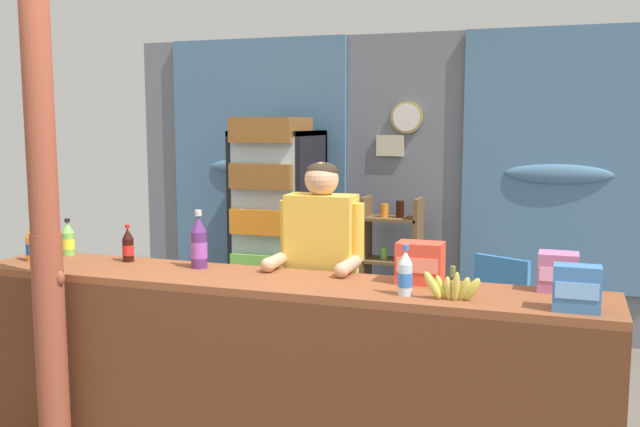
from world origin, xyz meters
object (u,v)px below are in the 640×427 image
soda_bottle_cola (128,246)px  snack_box_crackers (420,263)px  soda_bottle_orange_soda (32,245)px  snack_box_wafer (558,272)px  plastic_lawn_chair (510,306)px  soda_bottle_lime_soda (68,240)px  soda_bottle_water (405,274)px  banana_bunch (451,287)px  snack_box_biscuit (577,288)px  timber_post (46,244)px  stall_counter (265,358)px  drink_fridge (276,216)px  bottle_shelf_rack (391,265)px  shopkeeper (321,266)px  soda_bottle_grape_soda (199,243)px

soda_bottle_cola → snack_box_crackers: size_ratio=0.94×
soda_bottle_orange_soda → snack_box_wafer: 2.89m
plastic_lawn_chair → soda_bottle_lime_soda: size_ratio=3.86×
soda_bottle_water → banana_bunch: (0.22, -0.02, -0.04)m
snack_box_wafer → snack_box_biscuit: size_ratio=0.93×
soda_bottle_cola → snack_box_wafer: 2.35m
timber_post → soda_bottle_lime_soda: 0.67m
plastic_lawn_chair → soda_bottle_lime_soda: soda_bottle_lime_soda is taller
stall_counter → banana_bunch: 1.03m
drink_fridge → bottle_shelf_rack: (0.95, 0.18, -0.38)m
drink_fridge → plastic_lawn_chair: bearing=-11.2°
shopkeeper → soda_bottle_orange_soda: 1.68m
snack_box_biscuit → stall_counter: bearing=178.5°
soda_bottle_orange_soda → banana_bunch: 2.43m
drink_fridge → banana_bunch: size_ratio=6.56×
plastic_lawn_chair → snack_box_biscuit: bearing=-78.2°
snack_box_biscuit → timber_post: bearing=-174.8°
stall_counter → soda_bottle_water: soda_bottle_water is taller
soda_bottle_cola → plastic_lawn_chair: bearing=39.0°
stall_counter → snack_box_wafer: 1.50m
drink_fridge → soda_bottle_orange_soda: bearing=-105.5°
stall_counter → snack_box_biscuit: size_ratio=16.97×
bottle_shelf_rack → plastic_lawn_chair: (1.00, -0.57, -0.12)m
soda_bottle_grape_soda → banana_bunch: size_ratio=1.16×
soda_bottle_cola → snack_box_wafer: size_ratio=1.16×
soda_bottle_cola → soda_bottle_water: size_ratio=0.90×
soda_bottle_grape_soda → snack_box_crackers: size_ratio=1.41×
soda_bottle_grape_soda → banana_bunch: soda_bottle_grape_soda is taller
soda_bottle_water → snack_box_biscuit: bearing=-2.7°
soda_bottle_grape_soda → snack_box_crackers: (1.22, 0.03, -0.03)m
soda_bottle_water → banana_bunch: soda_bottle_water is taller
shopkeeper → snack_box_biscuit: size_ratio=7.91×
soda_bottle_lime_soda → shopkeeper: bearing=7.9°
timber_post → plastic_lawn_chair: size_ratio=2.85×
drink_fridge → banana_bunch: (1.82, -2.30, 0.05)m
timber_post → bottle_shelf_rack: 3.02m
soda_bottle_orange_soda → snack_box_wafer: size_ratio=1.22×
bottle_shelf_rack → shopkeeper: size_ratio=0.75×
drink_fridge → snack_box_wafer: (2.27, -1.96, 0.08)m
banana_bunch → soda_bottle_orange_soda: bearing=177.5°
soda_bottle_orange_soda → snack_box_crackers: bearing=4.5°
snack_box_biscuit → banana_bunch: (-0.53, 0.02, -0.04)m
snack_box_crackers → soda_bottle_lime_soda: bearing=178.9°
stall_counter → shopkeeper: size_ratio=2.14×
plastic_lawn_chair → snack_box_biscuit: (0.40, -1.94, 0.60)m
soda_bottle_lime_soda → snack_box_crackers: soda_bottle_lime_soda is taller
plastic_lawn_chair → snack_box_biscuit: 2.06m
plastic_lawn_chair → snack_box_biscuit: snack_box_biscuit is taller
timber_post → soda_bottle_cola: size_ratio=11.43×
shopkeeper → soda_bottle_lime_soda: (-1.54, -0.21, 0.10)m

